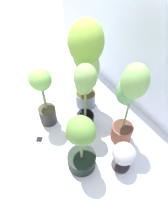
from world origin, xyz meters
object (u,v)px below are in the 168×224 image
Objects in this scene: potted_plant_back_left at (86,59)px; potted_plant_center at (85,96)px; potted_plant_front_right at (81,142)px; potted_plant_back_right at (128,102)px; hygrometer_box at (40,140)px; potted_plant_front_left at (43,94)px; floor_fan at (124,155)px.

potted_plant_center is at bearing -35.36° from potted_plant_back_left.
potted_plant_back_right reaches higher than potted_plant_front_right.
potted_plant_center is at bearing 28.59° from hygrometer_box.
hygrometer_box is at bearing -102.88° from potted_plant_center.
hygrometer_box is at bearing -47.75° from potted_plant_front_left.
potted_plant_center reaches higher than hygrometer_box.
potted_plant_back_left reaches higher than hygrometer_box.
potted_plant_front_left is 0.96m from floor_fan.
potted_plant_front_left is at bearing -94.79° from potted_plant_back_left.
potted_plant_front_right is at bearing -21.78° from hygrometer_box.
potted_plant_front_left is 0.43m from potted_plant_center.
potted_plant_center is 0.64m from floor_fan.
potted_plant_back_left is (-0.61, 0.47, 0.29)m from potted_plant_front_right.
potted_plant_back_left is (-0.27, 0.19, 0.17)m from potted_plant_center.
hygrometer_box is (-0.45, -0.23, -0.37)m from potted_plant_front_right.
hygrometer_box is (0.19, -0.21, -0.41)m from potted_plant_front_left.
potted_plant_front_left reaches higher than floor_fan.
potted_plant_back_right is 8.62× the size of hygrometer_box.
potted_plant_front_right is 0.42m from floor_fan.
potted_plant_back_right is (-0.02, 0.51, 0.18)m from potted_plant_front_right.
potted_plant_back_right is 0.60m from potted_plant_back_left.
potted_plant_front_right is (0.65, 0.02, -0.04)m from potted_plant_front_left.
floor_fan is (0.69, 0.53, 0.21)m from hygrometer_box.
potted_plant_front_right is at bearing -39.04° from potted_plant_center.
potted_plant_front_right is at bearing -121.32° from floor_fan.
potted_plant_front_right reaches higher than floor_fan.
potted_plant_back_left is at bearing 53.92° from hygrometer_box.
potted_plant_back_right reaches higher than potted_plant_front_left.
potted_plant_front_left is 0.50m from hygrometer_box.
potted_plant_back_left is at bearing 142.54° from potted_plant_front_right.
potted_plant_back_right is 0.48m from floor_fan.
potted_plant_back_left reaches higher than potted_plant_center.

